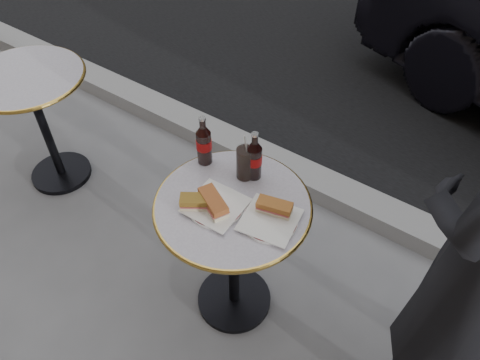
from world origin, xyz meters
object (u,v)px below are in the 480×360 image
Objects in this scene: plate_left at (216,206)px; plate_right at (270,221)px; cola_bottle_left at (204,140)px; bistro_table at (234,258)px; cola_glass at (245,163)px; cola_bottle_right at (254,155)px.

plate_left is 1.03× the size of plate_right.
bistro_table is at bearing -28.62° from cola_bottle_left.
cola_bottle_left reaches higher than plate_right.
plate_left and plate_right have the same top height.
cola_glass reaches higher than plate_right.
cola_glass is at bearing 7.27° from cola_bottle_left.
cola_glass is at bearing -145.62° from cola_bottle_right.
cola_bottle_left is (-0.40, 0.12, 0.11)m from plate_right.
cola_bottle_left is at bearing -172.73° from cola_glass.
cola_bottle_left is at bearing 162.93° from plate_right.
cola_bottle_right reaches higher than cola_glass.
cola_bottle_right is 1.53× the size of cola_glass.
plate_left reaches higher than bistro_table.
plate_left is at bearing -43.31° from cola_bottle_left.
bistro_table is 3.23× the size of cola_bottle_right.
plate_right is 0.43m from cola_bottle_left.
cola_bottle_right is at bearing 34.38° from cola_glass.
plate_left is at bearing -127.13° from bistro_table.
plate_right is (0.17, 0.00, 0.37)m from bistro_table.
cola_bottle_left is at bearing 136.69° from plate_left.
plate_left is at bearing -88.45° from cola_glass.
bistro_table is at bearing -72.91° from cola_glass.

